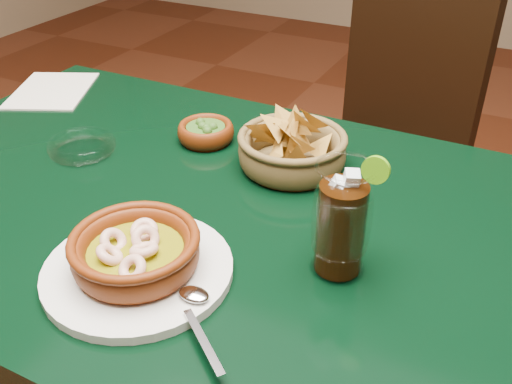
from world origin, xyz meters
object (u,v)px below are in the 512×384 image
at_px(dining_table, 191,243).
at_px(dining_chair, 372,149).
at_px(cola_drink, 341,221).
at_px(shrimp_plate, 136,256).
at_px(chip_basket, 292,150).

relative_size(dining_table, dining_chair, 1.24).
bearing_deg(dining_chair, cola_drink, -78.16).
xyz_separation_m(dining_table, dining_chair, (0.13, 0.71, -0.12)).
xyz_separation_m(dining_table, cola_drink, (0.29, -0.06, 0.18)).
xyz_separation_m(dining_chair, shrimp_plate, (-0.08, -0.91, 0.25)).
height_order(dining_chair, cola_drink, dining_chair).
xyz_separation_m(shrimp_plate, chip_basket, (0.07, 0.37, 0.00)).
bearing_deg(dining_chair, shrimp_plate, -95.00).
distance_m(dining_table, shrimp_plate, 0.24).
height_order(dining_chair, chip_basket, dining_chair).
bearing_deg(cola_drink, chip_basket, 126.70).
height_order(shrimp_plate, cola_drink, cola_drink).
distance_m(shrimp_plate, chip_basket, 0.37).
height_order(dining_table, dining_chair, dining_chair).
distance_m(dining_chair, cola_drink, 0.84).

